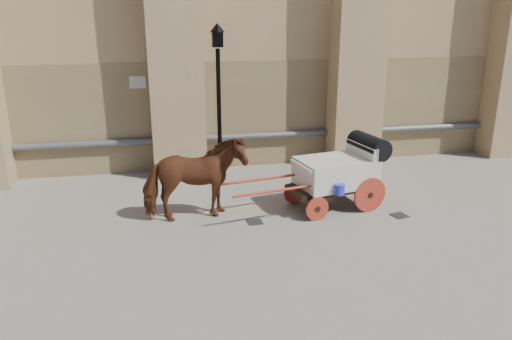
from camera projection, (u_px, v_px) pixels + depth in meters
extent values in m
plane|color=gray|center=(238.00, 222.00, 10.63)|extent=(90.00, 90.00, 0.00)
cube|color=#88734F|center=(282.00, 112.00, 14.42)|extent=(44.00, 0.35, 3.00)
cylinder|color=#59595B|center=(284.00, 135.00, 14.35)|extent=(42.00, 0.18, 0.18)
cube|color=beige|center=(138.00, 82.00, 13.19)|extent=(0.42, 0.04, 0.32)
imported|color=brown|center=(194.00, 180.00, 10.52)|extent=(2.24, 1.22, 1.81)
cube|color=black|center=(332.00, 187.00, 11.32)|extent=(2.07, 1.22, 0.11)
cube|color=beige|center=(336.00, 172.00, 11.24)|extent=(1.85, 1.39, 0.62)
cube|color=beige|center=(362.00, 154.00, 11.37)|extent=(0.33, 1.11, 0.49)
cube|color=beige|center=(306.00, 166.00, 10.90)|extent=(0.48, 1.01, 0.09)
cylinder|color=black|center=(369.00, 146.00, 11.38)|extent=(0.69, 1.18, 0.50)
cylinder|color=#AB301E|center=(370.00, 195.00, 11.10)|extent=(0.79, 0.20, 0.80)
cylinder|color=#AB301E|center=(344.00, 180.00, 12.06)|extent=(0.79, 0.20, 0.80)
cylinder|color=#AB301E|center=(317.00, 209.00, 10.66)|extent=(0.53, 0.15, 0.53)
cylinder|color=#AB301E|center=(294.00, 192.00, 11.63)|extent=(0.53, 0.15, 0.53)
cylinder|color=#AB301E|center=(281.00, 190.00, 10.36)|extent=(2.10, 0.45, 0.06)
cylinder|color=#AB301E|center=(266.00, 179.00, 11.06)|extent=(2.10, 0.45, 0.06)
cylinder|color=#2934CA|center=(339.00, 189.00, 10.65)|extent=(0.23, 0.23, 0.23)
cylinder|color=black|center=(219.00, 114.00, 13.16)|extent=(0.11, 0.11, 3.39)
cone|color=black|center=(220.00, 169.00, 13.62)|extent=(0.34, 0.34, 0.34)
cube|color=black|center=(217.00, 39.00, 12.57)|extent=(0.26, 0.26, 0.40)
cone|color=black|center=(217.00, 27.00, 12.48)|extent=(0.38, 0.38, 0.23)
cube|color=black|center=(255.00, 222.00, 10.64)|extent=(0.34, 0.34, 0.01)
cube|color=black|center=(399.00, 215.00, 10.97)|extent=(0.39, 0.39, 0.01)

